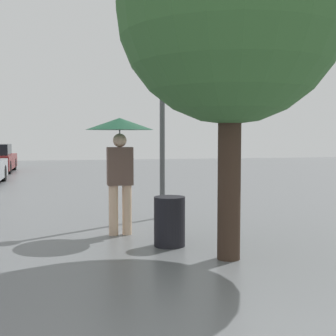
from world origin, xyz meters
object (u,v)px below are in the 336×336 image
Objects in this scene: street_lamp at (162,61)px; tree at (231,10)px; pedestrian at (120,142)px; trash_bin at (170,221)px.

tree is at bearing -86.64° from street_lamp.
pedestrian is 0.41× the size of tree.
trash_bin is (0.61, -0.95, -1.17)m from pedestrian.
street_lamp is 6.20× the size of trash_bin.
pedestrian is 2.78m from tree.
pedestrian is 1.62m from trash_bin.
tree is at bearing -56.66° from pedestrian.
pedestrian is at bearing 123.34° from tree.
street_lamp is at bearing 93.36° from tree.
tree reaches higher than trash_bin.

